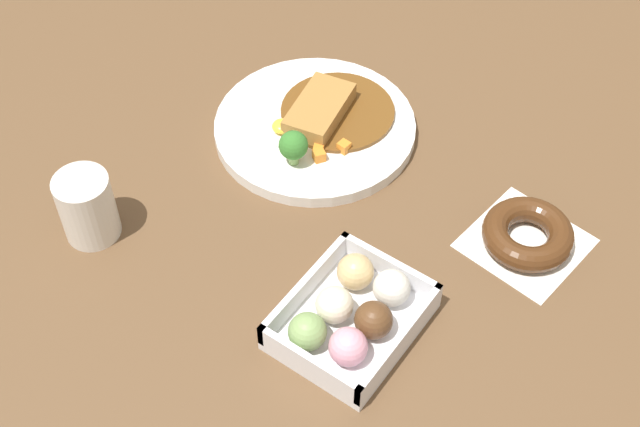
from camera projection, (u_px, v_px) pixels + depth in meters
The scene contains 5 objects.
ground_plane at pixel (347, 211), 1.14m from camera, with size 1.60×1.60×0.00m, color brown.
curry_plate at pixel (316, 125), 1.22m from camera, with size 0.28×0.28×0.07m.
donut_box at pixel (352, 315), 1.01m from camera, with size 0.17×0.14×0.06m.
chocolate_ring_donut at pixel (528, 235), 1.09m from camera, with size 0.15×0.15×0.03m.
coffee_mug at pixel (87, 207), 1.08m from camera, with size 0.07×0.07×0.09m, color silver.
Camera 1 is at (-0.62, -0.40, 0.86)m, focal length 49.75 mm.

